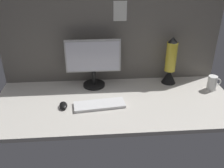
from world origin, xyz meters
TOP-DOWN VIEW (x-y plane):
  - ground_plane at (0.00, 0.00)cm, footprint 180.00×80.00cm
  - cubicle_wall_back at (0.01, 37.50)cm, footprint 180.00×5.50cm
  - monitor at (-15.21, 25.13)cm, footprint 44.10×18.00cm
  - keyboard at (-11.76, -7.33)cm, footprint 38.24×17.12cm
  - mouse at (-37.78, -7.28)cm, footprint 7.24×10.45cm
  - mug_ceramic_white at (80.06, 10.65)cm, footprint 11.19×7.28cm
  - lava_lamp at (48.53, 25.73)cm, footprint 12.27×12.27cm

SIDE VIEW (x-z plane):
  - ground_plane at x=0.00cm, z-range -3.00..0.00cm
  - keyboard at x=-11.76cm, z-range 0.00..2.00cm
  - mouse at x=-37.78cm, z-range 0.00..3.40cm
  - mug_ceramic_white at x=80.06cm, z-range 0.03..11.88cm
  - lava_lamp at x=48.53cm, z-range -3.23..36.91cm
  - monitor at x=-15.21cm, z-range 2.32..41.83cm
  - cubicle_wall_back at x=0.01cm, z-range 0.02..72.17cm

